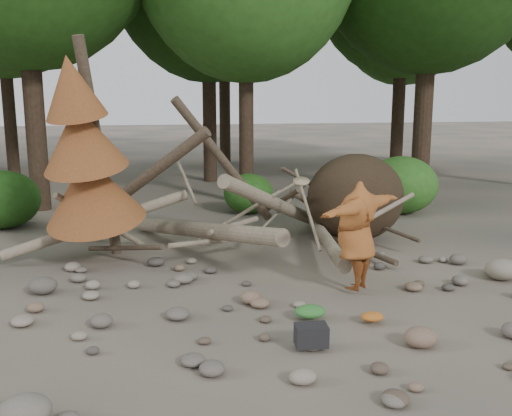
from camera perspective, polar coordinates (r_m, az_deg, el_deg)
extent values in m
plane|color=#514C44|center=(8.55, 3.70, -11.11)|extent=(120.00, 120.00, 0.00)
ellipsoid|color=#332619|center=(13.02, 9.93, 1.03)|extent=(2.20, 1.87, 1.98)
cylinder|color=gray|center=(11.70, -5.74, -2.19)|extent=(2.61, 5.11, 1.08)
cylinder|color=gray|center=(12.40, 2.30, 0.27)|extent=(3.18, 3.71, 1.90)
cylinder|color=brown|center=(12.37, -11.77, 2.37)|extent=(3.08, 1.91, 2.49)
cylinder|color=gray|center=(12.08, 6.76, -2.77)|extent=(1.13, 4.98, 0.43)
cylinder|color=brown|center=(12.64, -3.18, 4.60)|extent=(2.39, 1.03, 2.89)
cylinder|color=gray|center=(11.94, -15.49, -1.53)|extent=(3.71, 0.86, 1.20)
cylinder|color=#4C3F30|center=(11.52, -13.07, -3.92)|extent=(1.52, 1.70, 0.49)
cylinder|color=gray|center=(12.49, -0.59, -0.11)|extent=(1.57, 0.85, 0.69)
cylinder|color=#4C3F30|center=(13.28, 5.80, 2.26)|extent=(1.92, 1.25, 1.10)
cylinder|color=gray|center=(11.99, -7.01, 2.73)|extent=(0.37, 1.42, 0.85)
cylinder|color=#4C3F30|center=(12.05, 9.90, -3.87)|extent=(0.79, 2.54, 0.12)
cylinder|color=gray|center=(11.16, -4.39, -3.34)|extent=(1.78, 1.11, 0.29)
cylinder|color=#4C3F30|center=(11.51, -15.44, 5.58)|extent=(0.67, 1.13, 4.35)
cone|color=brown|center=(11.30, -16.16, 1.86)|extent=(2.06, 2.13, 1.86)
cone|color=brown|center=(10.99, -17.07, 6.82)|extent=(1.71, 1.78, 1.65)
cone|color=brown|center=(10.79, -17.95, 11.49)|extent=(1.23, 1.30, 1.41)
cylinder|color=#38281C|center=(17.43, -21.67, 14.46)|extent=(0.56, 0.56, 8.96)
cylinder|color=#38281C|center=(17.12, -0.99, 12.24)|extent=(0.44, 0.44, 7.14)
cylinder|color=#38281C|center=(19.72, 16.70, 15.00)|extent=(0.60, 0.60, 9.45)
cylinder|color=#38281C|center=(21.60, -23.66, 11.66)|extent=(0.42, 0.42, 7.56)
cylinder|color=#38281C|center=(22.01, -4.74, 13.78)|extent=(0.52, 0.52, 8.54)
cylinder|color=#38281C|center=(23.70, 14.19, 12.78)|extent=(0.50, 0.50, 8.12)
cylinder|color=#38281C|center=(28.45, -3.18, 13.39)|extent=(0.54, 0.54, 8.75)
cylinder|color=#38281C|center=(30.58, 14.30, 12.06)|extent=(0.46, 0.46, 7.84)
ellipsoid|color=#1E4813|center=(15.43, -23.98, 0.78)|extent=(1.80, 1.80, 1.44)
ellipsoid|color=#285C1A|center=(15.93, -0.76, 1.46)|extent=(1.40, 1.40, 1.12)
ellipsoid|color=#326D22|center=(16.44, 14.32, 2.26)|extent=(2.00, 2.00, 1.60)
imported|color=#954F21|center=(9.50, 10.03, -2.73)|extent=(2.14, 1.83, 1.81)
cylinder|color=#897556|center=(8.42, 4.56, 2.69)|extent=(0.30, 0.29, 0.13)
cube|color=black|center=(7.59, 5.54, -12.97)|extent=(0.44, 0.31, 0.28)
ellipsoid|color=#2F712D|center=(8.53, 5.43, -10.55)|extent=(0.46, 0.38, 0.17)
ellipsoid|color=#AE5D1D|center=(8.54, 11.54, -10.91)|extent=(0.34, 0.27, 0.12)
ellipsoid|color=slate|center=(6.43, -22.15, -18.28)|extent=(0.53, 0.48, 0.32)
ellipsoid|color=#7D604E|center=(7.94, 16.15, -12.30)|extent=(0.44, 0.39, 0.26)
ellipsoid|color=gray|center=(11.16, 23.41, -5.66)|extent=(0.62, 0.56, 0.37)
ellipsoid|color=#57514A|center=(10.18, -20.55, -7.27)|extent=(0.48, 0.43, 0.29)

